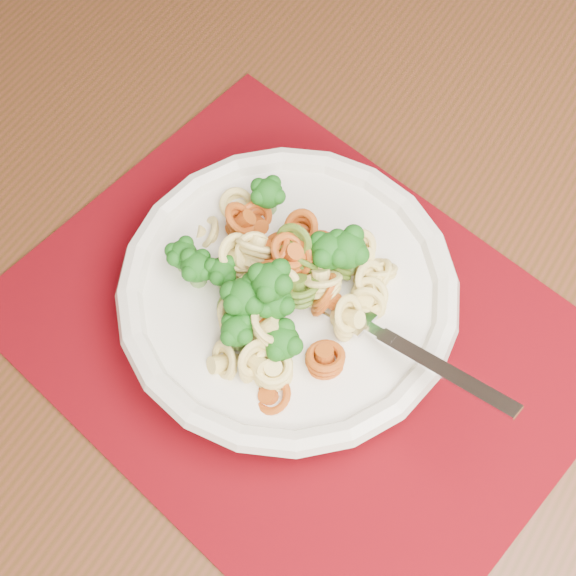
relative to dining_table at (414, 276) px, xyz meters
The scene contains 5 objects.
dining_table is the anchor object (origin of this frame).
placemat 0.19m from the dining_table, 101.94° to the right, with size 0.42×0.33×0.00m, color #640408.
pasta_bowl 0.20m from the dining_table, 109.75° to the right, with size 0.25×0.25×0.05m.
pasta_broccoli_heap 0.21m from the dining_table, 109.75° to the right, with size 0.22×0.22×0.06m, color #F0E176, non-canonical shape.
fork 0.20m from the dining_table, 88.33° to the right, with size 0.19×0.02×0.01m, color silver, non-canonical shape.
Camera 1 is at (-0.48, 0.21, 1.35)m, focal length 50.00 mm.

